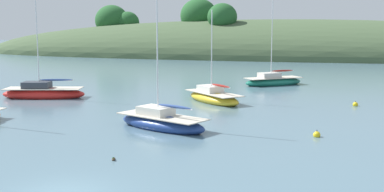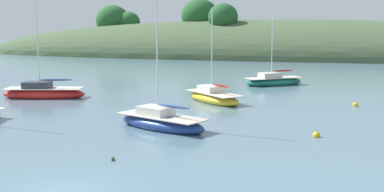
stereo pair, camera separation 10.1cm
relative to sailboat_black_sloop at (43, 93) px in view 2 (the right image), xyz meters
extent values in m
ellipsoid|color=#425638|center=(15.42, 70.94, -0.46)|extent=(150.00, 36.00, 16.71)
ellipsoid|color=#235628|center=(4.16, 63.75, 8.33)|extent=(6.48, 5.89, 5.89)
ellipsoid|color=#235628|center=(-25.98, 73.05, 7.77)|extent=(8.47, 7.70, 7.70)
ellipsoid|color=#235628|center=(-2.81, 70.56, 8.79)|extent=(8.65, 7.87, 7.87)
ellipsoid|color=#235628|center=(-21.67, 72.88, 7.31)|extent=(5.85, 5.32, 5.32)
ellipsoid|color=red|center=(0.05, 0.01, -0.12)|extent=(8.14, 4.53, 1.24)
cube|color=beige|center=(0.05, 0.01, 0.44)|extent=(7.48, 4.17, 0.06)
cube|color=#333842|center=(-0.55, -0.15, 0.75)|extent=(2.83, 2.29, 0.63)
cylinder|color=silver|center=(-0.32, -0.09, 5.08)|extent=(0.09, 0.09, 9.29)
cylinder|color=silver|center=(1.24, 0.33, 1.19)|extent=(3.15, 0.91, 0.07)
ellipsoid|color=#2D4784|center=(1.24, 0.33, 1.24)|extent=(3.06, 1.00, 0.20)
ellipsoid|color=gold|center=(16.07, 1.66, -0.15)|extent=(6.66, 6.63, 1.12)
cube|color=beige|center=(16.07, 1.66, 0.35)|extent=(6.12, 6.10, 0.06)
cube|color=silver|center=(15.67, 2.06, 0.65)|extent=(2.68, 2.68, 0.59)
cylinder|color=silver|center=(15.82, 1.91, 4.01)|extent=(0.09, 0.09, 7.31)
cylinder|color=silver|center=(16.87, 0.87, 1.07)|extent=(2.14, 2.12, 0.07)
ellipsoid|color=maroon|center=(16.87, 0.87, 1.12)|extent=(2.15, 2.13, 0.20)
ellipsoid|color=#196B56|center=(19.99, 15.83, -0.14)|extent=(7.19, 6.38, 1.15)
cube|color=beige|center=(19.99, 15.83, 0.38)|extent=(6.62, 5.87, 0.06)
cube|color=beige|center=(19.54, 15.47, 0.68)|extent=(2.80, 2.68, 0.60)
cylinder|color=silver|center=(19.71, 15.60, 4.86)|extent=(0.09, 0.09, 8.98)
cylinder|color=silver|center=(20.90, 16.54, 1.10)|extent=(2.43, 1.92, 0.07)
ellipsoid|color=maroon|center=(20.90, 16.54, 1.15)|extent=(2.41, 1.95, 0.20)
ellipsoid|color=navy|center=(15.23, -10.22, -0.15)|extent=(7.32, 4.99, 1.11)
cube|color=beige|center=(15.23, -10.22, 0.35)|extent=(6.73, 4.59, 0.06)
cube|color=silver|center=(14.72, -9.99, 0.64)|extent=(2.66, 2.31, 0.59)
cylinder|color=silver|center=(14.91, -10.08, 4.61)|extent=(0.09, 0.09, 8.53)
cylinder|color=silver|center=(16.25, -10.67, 1.06)|extent=(2.70, 1.25, 0.07)
ellipsoid|color=#2D4784|center=(16.25, -10.67, 1.11)|extent=(2.64, 1.32, 0.20)
sphere|color=yellow|center=(28.13, 2.64, -0.34)|extent=(0.44, 0.44, 0.44)
cylinder|color=black|center=(28.13, 2.64, -0.07)|extent=(0.04, 0.04, 0.10)
sphere|color=yellow|center=(25.12, -10.15, -0.34)|extent=(0.44, 0.44, 0.44)
cylinder|color=black|center=(25.12, -10.15, -0.07)|extent=(0.04, 0.04, 0.10)
ellipsoid|color=#473828|center=(15.35, -18.13, -0.42)|extent=(0.26, 0.37, 0.16)
sphere|color=#1E4723|center=(15.38, -18.27, -0.30)|extent=(0.09, 0.09, 0.09)
cone|color=gold|center=(15.40, -18.34, -0.31)|extent=(0.05, 0.05, 0.04)
cone|color=#473828|center=(15.31, -17.99, -0.38)|extent=(0.09, 0.09, 0.08)
camera|label=1|loc=(25.22, -39.70, 6.15)|focal=45.05mm
camera|label=2|loc=(25.31, -39.68, 6.15)|focal=45.05mm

